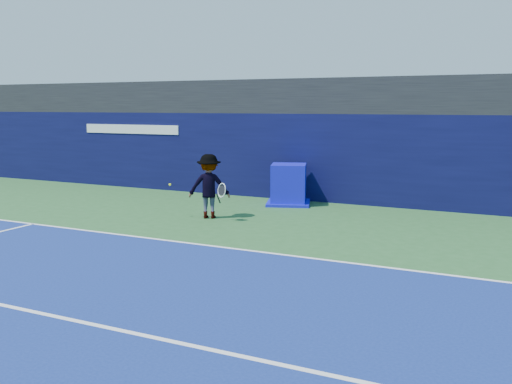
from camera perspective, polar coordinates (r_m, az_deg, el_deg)
ground at (r=11.62m, az=-15.35°, el=-8.10°), size 80.00×80.00×0.00m
baseline at (r=13.92m, az=-7.19°, el=-5.03°), size 24.00×0.10×0.01m
service_line at (r=10.28m, az=-22.82°, el=-10.66°), size 24.00×0.10×0.01m
stadium_band at (r=21.16m, az=5.43°, el=9.47°), size 36.00×3.00×1.20m
back_wall_assembly at (r=20.30m, az=4.34°, el=3.59°), size 36.00×1.03×3.00m
equipment_cart at (r=19.08m, az=3.28°, el=0.60°), size 1.79×1.79×1.35m
tennis_player at (r=16.74m, az=-4.71°, el=0.58°), size 1.46×1.12×1.88m
tennis_ball at (r=16.86m, az=-8.60°, el=0.75°), size 0.07×0.07×0.07m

